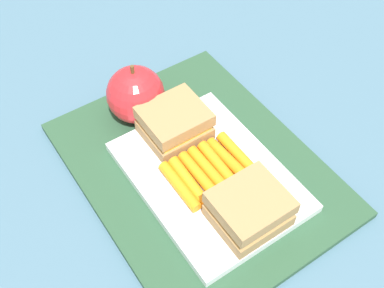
{
  "coord_description": "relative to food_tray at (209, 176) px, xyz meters",
  "views": [
    {
      "loc": [
        -0.3,
        0.21,
        0.51
      ],
      "look_at": [
        0.01,
        0.0,
        0.04
      ],
      "focal_mm": 44.75,
      "sensor_mm": 36.0,
      "label": 1
    }
  ],
  "objects": [
    {
      "name": "sandwich_half_left",
      "position": [
        -0.08,
        0.0,
        0.03
      ],
      "size": [
        0.07,
        0.08,
        0.04
      ],
      "color": "#9E7A4C",
      "rests_on": "food_tray"
    },
    {
      "name": "food_tray",
      "position": [
        0.0,
        0.0,
        0.0
      ],
      "size": [
        0.23,
        0.17,
        0.01
      ],
      "primitive_type": "cube",
      "color": "white",
      "rests_on": "lunchbag_mat"
    },
    {
      "name": "lunchbag_mat",
      "position": [
        0.03,
        0.0,
        -0.01
      ],
      "size": [
        0.36,
        0.28,
        0.01
      ],
      "primitive_type": "cube",
      "color": "#284C33",
      "rests_on": "ground_plane"
    },
    {
      "name": "apple",
      "position": [
        0.15,
        0.02,
        0.03
      ],
      "size": [
        0.08,
        0.08,
        0.09
      ],
      "color": "red",
      "rests_on": "lunchbag_mat"
    },
    {
      "name": "ground_plane",
      "position": [
        0.03,
        0.0,
        -0.02
      ],
      "size": [
        2.4,
        2.4,
        0.0
      ],
      "primitive_type": "plane",
      "color": "#42667A"
    },
    {
      "name": "carrot_sticks_bundle",
      "position": [
        0.0,
        -0.0,
        0.01
      ],
      "size": [
        0.08,
        0.1,
        0.02
      ],
      "color": "orange",
      "rests_on": "food_tray"
    },
    {
      "name": "sandwich_half_right",
      "position": [
        0.08,
        0.0,
        0.03
      ],
      "size": [
        0.07,
        0.08,
        0.04
      ],
      "color": "#9E7A4C",
      "rests_on": "food_tray"
    }
  ]
}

